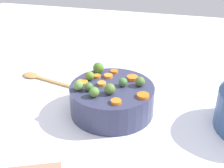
% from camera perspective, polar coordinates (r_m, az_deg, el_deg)
% --- Properties ---
extents(tabletop, '(2.40, 2.40, 0.02)m').
position_cam_1_polar(tabletop, '(1.11, 1.40, -4.46)').
color(tabletop, silver).
rests_on(tabletop, ground).
extents(serving_bowl_carrots, '(0.28, 0.28, 0.10)m').
position_cam_1_polar(serving_bowl_carrots, '(1.05, 0.00, -2.84)').
color(serving_bowl_carrots, '#313450').
rests_on(serving_bowl_carrots, tabletop).
extents(carrot_slice_0, '(0.05, 0.05, 0.01)m').
position_cam_1_polar(carrot_slice_0, '(1.07, 3.77, 1.13)').
color(carrot_slice_0, orange).
rests_on(carrot_slice_0, serving_bowl_carrots).
extents(carrot_slice_1, '(0.03, 0.03, 0.01)m').
position_cam_1_polar(carrot_slice_1, '(1.11, 0.42, 2.31)').
color(carrot_slice_1, orange).
rests_on(carrot_slice_1, serving_bowl_carrots).
extents(carrot_slice_2, '(0.05, 0.05, 0.01)m').
position_cam_1_polar(carrot_slice_2, '(0.97, 5.72, -2.14)').
color(carrot_slice_2, orange).
rests_on(carrot_slice_2, serving_bowl_carrots).
extents(carrot_slice_3, '(0.03, 0.03, 0.01)m').
position_cam_1_polar(carrot_slice_3, '(1.03, -1.90, 0.07)').
color(carrot_slice_3, orange).
rests_on(carrot_slice_3, serving_bowl_carrots).
extents(carrot_slice_4, '(0.05, 0.05, 0.01)m').
position_cam_1_polar(carrot_slice_4, '(1.04, -5.47, 0.29)').
color(carrot_slice_4, orange).
rests_on(carrot_slice_4, serving_bowl_carrots).
extents(carrot_slice_5, '(0.03, 0.03, 0.01)m').
position_cam_1_polar(carrot_slice_5, '(1.08, -2.78, 1.47)').
color(carrot_slice_5, orange).
rests_on(carrot_slice_5, serving_bowl_carrots).
extents(carrot_slice_6, '(0.04, 0.04, 0.01)m').
position_cam_1_polar(carrot_slice_6, '(1.08, -0.69, 1.48)').
color(carrot_slice_6, orange).
rests_on(carrot_slice_6, serving_bowl_carrots).
extents(carrot_slice_7, '(0.03, 0.03, 0.01)m').
position_cam_1_polar(carrot_slice_7, '(0.93, 0.76, -3.25)').
color(carrot_slice_7, orange).
rests_on(carrot_slice_7, serving_bowl_carrots).
extents(brussels_sprout_0, '(0.03, 0.03, 0.03)m').
position_cam_1_polar(brussels_sprout_0, '(1.00, -6.22, -0.30)').
color(brussels_sprout_0, '#5D843F').
rests_on(brussels_sprout_0, serving_bowl_carrots).
extents(brussels_sprout_1, '(0.03, 0.03, 0.03)m').
position_cam_1_polar(brussels_sprout_1, '(1.06, -4.11, 1.51)').
color(brussels_sprout_1, '#588128').
rests_on(brussels_sprout_1, serving_bowl_carrots).
extents(brussels_sprout_2, '(0.04, 0.04, 0.04)m').
position_cam_1_polar(brussels_sprout_2, '(0.97, -0.39, -0.91)').
color(brussels_sprout_2, '#517231').
rests_on(brussels_sprout_2, serving_bowl_carrots).
extents(brussels_sprout_3, '(0.03, 0.03, 0.03)m').
position_cam_1_polar(brussels_sprout_3, '(0.96, -3.30, -1.49)').
color(brussels_sprout_3, '#538134').
rests_on(brussels_sprout_3, serving_bowl_carrots).
extents(brussels_sprout_4, '(0.04, 0.04, 0.04)m').
position_cam_1_polar(brussels_sprout_4, '(1.10, -2.51, 2.99)').
color(brussels_sprout_4, '#477626').
rests_on(brussels_sprout_4, serving_bowl_carrots).
extents(brussels_sprout_5, '(0.03, 0.03, 0.03)m').
position_cam_1_polar(brussels_sprout_5, '(1.02, 5.17, 0.47)').
color(brussels_sprout_5, '#4C7132').
rests_on(brussels_sprout_5, serving_bowl_carrots).
extents(brussels_sprout_6, '(0.03, 0.03, 0.03)m').
position_cam_1_polar(brussels_sprout_6, '(1.02, 2.03, 0.35)').
color(brussels_sprout_6, '#477640').
rests_on(brussels_sprout_6, serving_bowl_carrots).
extents(brussels_sprout_7, '(0.03, 0.03, 0.03)m').
position_cam_1_polar(brussels_sprout_7, '(0.99, -4.31, -0.53)').
color(brussels_sprout_7, '#426C30').
rests_on(brussels_sprout_7, serving_bowl_carrots).
extents(wooden_spoon, '(0.29, 0.10, 0.01)m').
position_cam_1_polar(wooden_spoon, '(1.31, -12.99, 1.07)').
color(wooden_spoon, '#AE7D45').
rests_on(wooden_spoon, tabletop).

